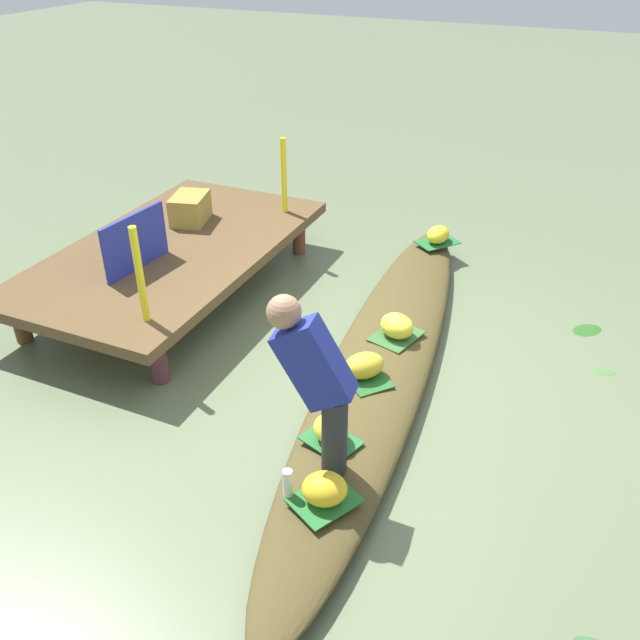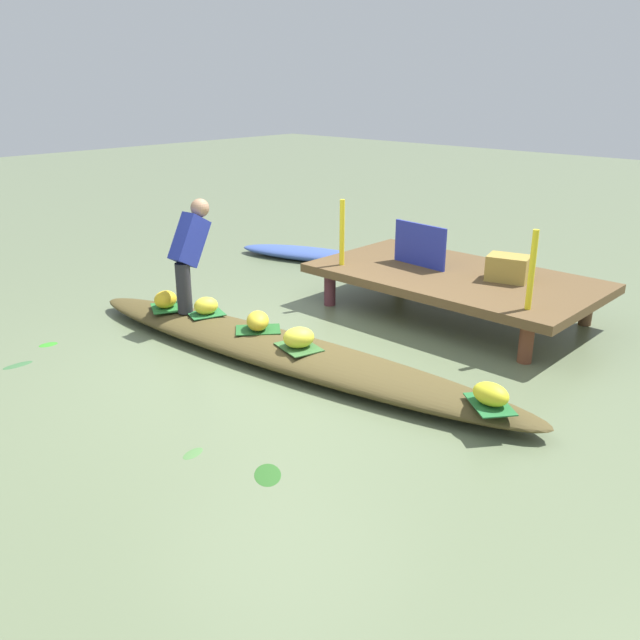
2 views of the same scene
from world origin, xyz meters
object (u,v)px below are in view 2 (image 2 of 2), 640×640
at_px(water_bottle, 179,294).
at_px(produce_crate, 508,268).
at_px(banana_bunch_4, 258,321).
at_px(banana_bunch_0, 491,394).
at_px(moored_boat, 308,254).
at_px(banana_bunch_2, 206,306).
at_px(banana_bunch_1, 165,299).
at_px(market_banner, 420,245).
at_px(vendor_boat, 283,350).
at_px(vendor_person, 190,249).
at_px(banana_bunch_3, 299,337).

bearing_deg(water_bottle, produce_crate, 42.00).
xyz_separation_m(banana_bunch_4, produce_crate, (1.42, 2.44, 0.32)).
xyz_separation_m(banana_bunch_0, water_bottle, (-3.85, -0.14, 0.01)).
height_order(moored_boat, produce_crate, produce_crate).
relative_size(banana_bunch_2, produce_crate, 0.58).
height_order(banana_bunch_1, market_banner, market_banner).
relative_size(vendor_boat, banana_bunch_0, 17.42).
height_order(vendor_boat, banana_bunch_0, banana_bunch_0).
xyz_separation_m(vendor_boat, market_banner, (-0.03, 2.30, 0.64)).
height_order(moored_boat, banana_bunch_0, banana_bunch_0).
xyz_separation_m(moored_boat, banana_bunch_1, (0.90, -3.19, 0.23)).
height_order(vendor_boat, banana_bunch_1, banana_bunch_1).
height_order(banana_bunch_4, market_banner, market_banner).
xyz_separation_m(banana_bunch_0, vendor_person, (-3.53, -0.18, 0.59)).
bearing_deg(vendor_person, banana_bunch_1, -146.49).
height_order(banana_bunch_1, banana_bunch_4, same).
height_order(water_bottle, produce_crate, produce_crate).
distance_m(moored_boat, banana_bunch_2, 3.33).
distance_m(banana_bunch_1, market_banner, 3.01).
bearing_deg(banana_bunch_1, banana_bunch_4, 10.33).
relative_size(banana_bunch_1, banana_bunch_3, 0.91).
relative_size(vendor_boat, banana_bunch_4, 16.71).
distance_m(banana_bunch_3, vendor_person, 1.72).
bearing_deg(market_banner, banana_bunch_2, -110.11).
bearing_deg(water_bottle, banana_bunch_1, -77.19).
distance_m(banana_bunch_0, water_bottle, 3.85).
bearing_deg(banana_bunch_2, banana_bunch_4, 4.31).
height_order(banana_bunch_0, banana_bunch_3, banana_bunch_3).
height_order(vendor_boat, vendor_person, vendor_person).
relative_size(banana_bunch_3, vendor_person, 0.25).
height_order(banana_bunch_4, produce_crate, produce_crate).
distance_m(vendor_boat, vendor_person, 1.58).
bearing_deg(market_banner, produce_crate, 13.61).
xyz_separation_m(moored_boat, banana_bunch_3, (2.78, -3.01, 0.24)).
xyz_separation_m(banana_bunch_4, market_banner, (0.34, 2.28, 0.43)).
height_order(banana_bunch_2, market_banner, market_banner).
height_order(moored_boat, water_bottle, water_bottle).
bearing_deg(banana_bunch_0, banana_bunch_2, -176.72).
distance_m(banana_bunch_0, vendor_person, 3.59).
height_order(banana_bunch_4, water_bottle, water_bottle).
bearing_deg(moored_boat, vendor_person, -88.50).
xyz_separation_m(banana_bunch_1, banana_bunch_2, (0.50, 0.17, -0.00)).
distance_m(water_bottle, produce_crate, 3.68).
distance_m(moored_boat, banana_bunch_4, 3.67).
distance_m(moored_boat, banana_bunch_0, 5.48).
bearing_deg(banana_bunch_3, banana_bunch_2, -179.65).
bearing_deg(market_banner, banana_bunch_0, -39.21).
xyz_separation_m(moored_boat, market_banner, (2.50, -0.68, 0.67)).
bearing_deg(banana_bunch_3, banana_bunch_4, 175.55).
bearing_deg(banana_bunch_2, banana_bunch_1, -160.90).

